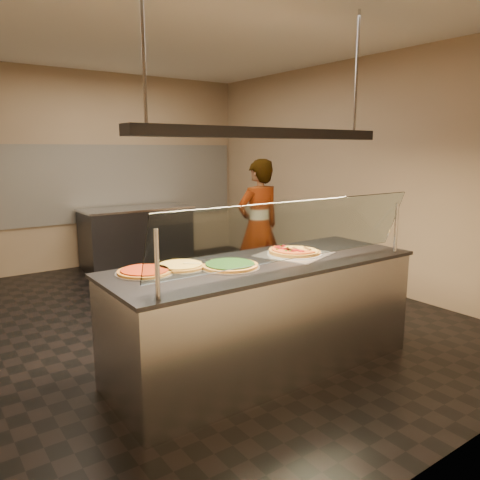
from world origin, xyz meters
TOP-DOWN VIEW (x-y plane):
  - ground at (0.00, 0.00)m, footprint 5.00×6.00m
  - ceiling at (0.00, 0.00)m, footprint 5.00×6.00m
  - wall_back at (0.00, 3.01)m, footprint 5.00×0.02m
  - wall_front at (0.00, -3.01)m, footprint 5.00×0.02m
  - wall_right at (2.51, 0.00)m, footprint 0.02×6.00m
  - tile_band at (0.00, 2.98)m, footprint 4.90×0.02m
  - serving_counter at (-0.15, -1.44)m, footprint 2.63×0.94m
  - sneeze_guard at (-0.15, -1.78)m, footprint 2.39×0.18m
  - perforated_tray at (0.22, -1.38)m, footprint 0.69×0.69m
  - half_pizza_pepperoni at (0.12, -1.38)m, footprint 0.36×0.50m
  - half_pizza_sausage at (0.33, -1.38)m, footprint 0.36×0.50m
  - pizza_spinach at (-0.49, -1.43)m, footprint 0.47×0.47m
  - pizza_cheese at (-0.81, -1.21)m, footprint 0.41×0.41m
  - pizza_tomato at (-1.10, -1.21)m, footprint 0.43×0.43m
  - pizza_spatula at (-0.68, -1.27)m, footprint 0.29×0.17m
  - prep_table at (0.44, 2.55)m, footprint 1.70×0.74m
  - worker at (1.18, 0.36)m, footprint 0.63×0.43m
  - heat_lamp_housing at (-0.15, -1.44)m, footprint 2.30×0.18m
  - lamp_rod_left at (-1.15, -1.44)m, footprint 0.02×0.02m
  - lamp_rod_right at (0.85, -1.44)m, footprint 0.02×0.02m

SIDE VIEW (x-z plane):
  - ground at x=0.00m, z-range -0.02..0.00m
  - serving_counter at x=-0.15m, z-range 0.00..0.93m
  - prep_table at x=0.44m, z-range 0.00..0.93m
  - worker at x=1.18m, z-range 0.00..1.71m
  - perforated_tray at x=0.22m, z-range 0.93..0.94m
  - pizza_cheese at x=-0.81m, z-range 0.93..0.96m
  - pizza_tomato at x=-1.10m, z-range 0.93..0.96m
  - pizza_spinach at x=-0.49m, z-range 0.93..0.96m
  - half_pizza_sausage at x=0.33m, z-range 0.94..0.98m
  - pizza_spatula at x=-0.68m, z-range 0.95..0.97m
  - half_pizza_pepperoni at x=0.12m, z-range 0.94..0.99m
  - sneeze_guard at x=-0.15m, z-range 0.96..1.49m
  - tile_band at x=0.00m, z-range 0.70..1.90m
  - wall_back at x=0.00m, z-range 0.00..3.00m
  - wall_front at x=0.00m, z-range 0.00..3.00m
  - wall_right at x=2.51m, z-range 0.00..3.00m
  - heat_lamp_housing at x=-0.15m, z-range 1.91..1.99m
  - lamp_rod_left at x=-1.15m, z-range 1.99..3.00m
  - lamp_rod_right at x=0.85m, z-range 1.99..3.00m
  - ceiling at x=0.00m, z-range 3.00..3.02m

